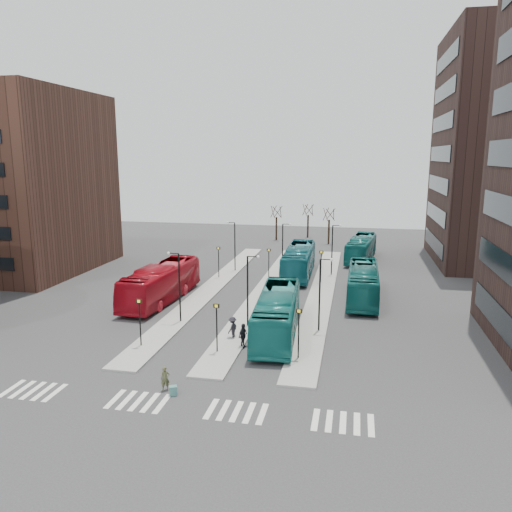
% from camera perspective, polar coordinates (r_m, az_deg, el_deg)
% --- Properties ---
extents(ground, '(160.00, 160.00, 0.00)m').
position_cam_1_polar(ground, '(28.11, -14.90, -19.68)').
color(ground, '#2E2E30').
rests_on(ground, ground).
extents(island_left, '(2.50, 45.00, 0.15)m').
position_cam_1_polar(island_left, '(55.47, -4.98, -3.49)').
color(island_left, gray).
rests_on(island_left, ground).
extents(island_mid, '(2.50, 45.00, 0.15)m').
position_cam_1_polar(island_mid, '(54.12, 1.15, -3.83)').
color(island_mid, gray).
rests_on(island_mid, ground).
extents(island_right, '(2.50, 45.00, 0.15)m').
position_cam_1_polar(island_right, '(53.43, 7.51, -4.13)').
color(island_right, gray).
rests_on(island_right, ground).
extents(suitcase, '(0.58, 0.53, 0.59)m').
position_cam_1_polar(suitcase, '(31.82, -9.44, -14.93)').
color(suitcase, '#1B2799').
rests_on(suitcase, ground).
extents(red_bus, '(3.89, 13.40, 3.69)m').
position_cam_1_polar(red_bus, '(50.69, -10.77, -3.03)').
color(red_bus, '#A50C19').
rests_on(red_bus, ground).
extents(teal_bus_a, '(3.91, 13.08, 3.59)m').
position_cam_1_polar(teal_bus_a, '(40.57, 2.44, -6.58)').
color(teal_bus_a, '#16706C').
rests_on(teal_bus_a, ground).
extents(teal_bus_b, '(3.23, 13.02, 3.61)m').
position_cam_1_polar(teal_bus_b, '(60.44, 4.91, -0.55)').
color(teal_bus_b, '#166470').
rests_on(teal_bus_b, ground).
extents(teal_bus_c, '(3.04, 12.44, 3.46)m').
position_cam_1_polar(teal_bus_c, '(51.38, 12.14, -3.02)').
color(teal_bus_c, '#135F5C').
rests_on(teal_bus_c, ground).
extents(teal_bus_d, '(4.46, 12.34, 3.36)m').
position_cam_1_polar(teal_bus_d, '(70.47, 11.92, 0.86)').
color(teal_bus_d, '#146664').
rests_on(teal_bus_d, ground).
extents(traveller, '(0.67, 0.60, 1.54)m').
position_cam_1_polar(traveller, '(32.28, -10.34, -13.63)').
color(traveller, '#46482B').
rests_on(traveller, ground).
extents(commuter_a, '(1.08, 0.98, 1.82)m').
position_cam_1_polar(commuter_a, '(46.97, -14.57, -5.54)').
color(commuter_a, black).
rests_on(commuter_a, ground).
extents(commuter_b, '(0.79, 1.20, 1.89)m').
position_cam_1_polar(commuter_b, '(38.20, -1.49, -9.09)').
color(commuter_b, black).
rests_on(commuter_b, ground).
extents(commuter_c, '(0.97, 1.31, 1.80)m').
position_cam_1_polar(commuter_c, '(39.99, -2.70, -8.21)').
color(commuter_c, black).
rests_on(commuter_c, ground).
extents(crosswalk_stripes, '(22.35, 2.40, 0.01)m').
position_cam_1_polar(crosswalk_stripes, '(30.67, -8.41, -16.57)').
color(crosswalk_stripes, silver).
rests_on(crosswalk_stripes, ground).
extents(sign_poles, '(12.45, 22.12, 3.65)m').
position_cam_1_polar(sign_poles, '(46.96, -0.85, -3.27)').
color(sign_poles, black).
rests_on(sign_poles, ground).
extents(lamp_posts, '(14.04, 20.24, 6.12)m').
position_cam_1_polar(lamp_posts, '(51.27, 1.46, -0.67)').
color(lamp_posts, black).
rests_on(lamp_posts, ground).
extents(bare_trees, '(10.97, 8.14, 5.90)m').
position_cam_1_polar(bare_trees, '(85.28, 5.52, 3.59)').
color(bare_trees, black).
rests_on(bare_trees, ground).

